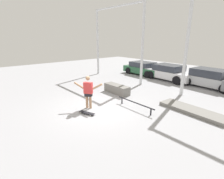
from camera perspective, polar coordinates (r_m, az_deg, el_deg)
ground_plane at (r=9.04m, az=-4.81°, el=-6.04°), size 36.00×36.00×0.00m
skateboarder at (r=8.79m, az=-7.77°, el=-0.40°), size 1.25×0.96×1.67m
skateboard at (r=8.39m, az=-8.17°, el=-7.53°), size 0.84×0.45×0.08m
grind_box at (r=11.31m, az=1.56°, el=0.16°), size 1.91×0.65×0.55m
manual_pad at (r=9.34m, az=24.72°, el=-6.25°), size 3.22×1.14×0.17m
grind_rail at (r=8.88m, az=7.62°, el=-4.57°), size 2.39×0.09×0.36m
canopy_support_left at (r=15.16m, az=1.66°, el=17.21°), size 5.72×0.20×5.95m
parked_car_green at (r=17.40m, az=10.19°, el=6.80°), size 4.08×2.08×1.21m
parked_car_white at (r=15.66m, az=18.25°, el=5.29°), size 4.24×2.19×1.28m
parked_car_silver at (r=14.50m, az=29.45°, el=3.15°), size 4.26×2.19×1.31m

